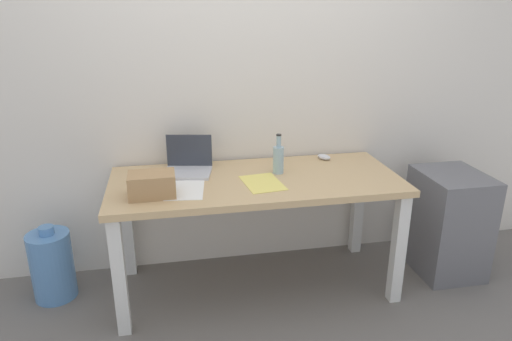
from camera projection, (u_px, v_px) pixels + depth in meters
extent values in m
plane|color=slate|center=(256.00, 285.00, 3.06)|extent=(8.00, 8.00, 0.00)
cube|color=silver|center=(243.00, 75.00, 3.02)|extent=(5.20, 0.08, 2.60)
cube|color=tan|center=(256.00, 181.00, 2.81)|extent=(1.74, 0.75, 0.04)
cube|color=silver|center=(119.00, 277.00, 2.50)|extent=(0.07, 0.07, 0.71)
cube|color=silver|center=(398.00, 249.00, 2.79)|extent=(0.07, 0.07, 0.71)
cube|color=silver|center=(127.00, 226.00, 3.08)|extent=(0.07, 0.07, 0.71)
cube|color=silver|center=(357.00, 207.00, 3.37)|extent=(0.07, 0.07, 0.71)
cube|color=silver|center=(187.00, 173.00, 2.87)|extent=(0.32, 0.27, 0.02)
cube|color=#333842|center=(189.00, 150.00, 2.94)|extent=(0.28, 0.07, 0.20)
cylinder|color=#99B7C1|center=(278.00, 160.00, 2.87)|extent=(0.07, 0.07, 0.17)
cylinder|color=#99B7C1|center=(279.00, 141.00, 2.83)|extent=(0.03, 0.03, 0.07)
cylinder|color=black|center=(279.00, 135.00, 2.81)|extent=(0.03, 0.03, 0.01)
ellipsoid|color=silver|center=(324.00, 157.00, 3.14)|extent=(0.10, 0.12, 0.03)
cube|color=tan|center=(152.00, 185.00, 2.53)|extent=(0.25, 0.17, 0.13)
cube|color=white|center=(185.00, 190.00, 2.63)|extent=(0.24, 0.32, 0.00)
cube|color=#F4E06B|center=(263.00, 183.00, 2.73)|extent=(0.25, 0.32, 0.00)
cylinder|color=#598CC6|center=(52.00, 266.00, 2.87)|extent=(0.26, 0.26, 0.43)
cylinder|color=#598CC6|center=(46.00, 230.00, 2.79)|extent=(0.09, 0.09, 0.05)
cube|color=slate|center=(448.00, 223.00, 3.13)|extent=(0.40, 0.48, 0.70)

